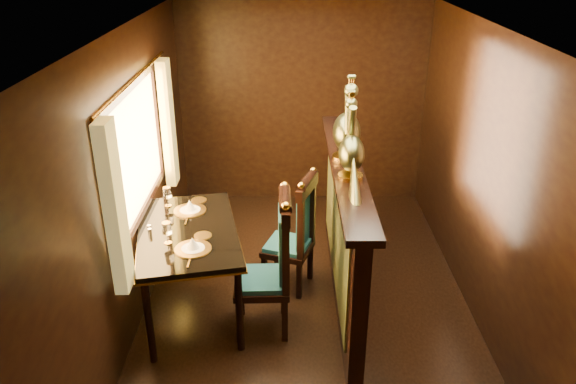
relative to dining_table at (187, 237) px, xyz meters
name	(u,v)px	position (x,y,z in m)	size (l,w,h in m)	color
ground	(307,313)	(1.06, -0.07, -0.76)	(5.00, 5.00, 0.00)	black
room_shell	(300,150)	(0.97, -0.05, 0.82)	(3.04, 5.04, 2.52)	black
partition	(343,229)	(1.38, 0.23, -0.05)	(0.26, 2.70, 1.36)	black
dining_table	(187,237)	(0.00, 0.00, 0.00)	(1.12, 1.56, 1.03)	black
chair_left	(276,260)	(0.77, -0.25, -0.08)	(0.48, 0.52, 1.31)	black
chair_right	(299,230)	(0.98, 0.36, -0.13)	(0.56, 0.57, 1.21)	black
peacock_left	(352,138)	(1.38, -0.10, 0.94)	(0.22, 0.57, 0.68)	#1C5540
peacock_right	(347,116)	(1.38, 0.32, 1.00)	(0.25, 0.67, 0.79)	#1C5540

